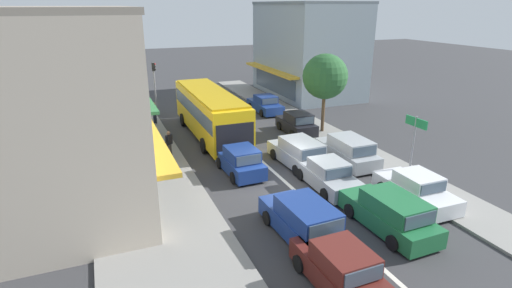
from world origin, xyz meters
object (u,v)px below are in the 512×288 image
hatchback_adjacent_lane_lead (241,161)px  wagon_behind_bus_mid (299,153)px  parked_sedan_kerb_front (416,189)px  parked_hatchback_kerb_third (297,124)px  directional_road_sign (415,134)px  traffic_light_downstreet (154,79)px  pedestrian_with_handbag_near (169,143)px  city_bus (210,111)px  parked_wagon_kerb_second (348,151)px  wagon_queue_far_back (304,221)px  hatchback_adjacent_lane_trail (339,268)px  parked_sedan_kerb_rear (265,105)px  pedestrian_browsing_midblock (154,112)px  street_tree_right (325,77)px  wagon_queue_gap_filler (390,213)px  sedan_behind_bus_near (328,175)px

hatchback_adjacent_lane_lead → wagon_behind_bus_mid: size_ratio=0.82×
parked_sedan_kerb_front → parked_hatchback_kerb_third: 11.57m
directional_road_sign → traffic_light_downstreet: bearing=116.4°
wagon_behind_bus_mid → pedestrian_with_handbag_near: bearing=151.4°
city_bus → traffic_light_downstreet: 8.80m
parked_wagon_kerb_second → wagon_behind_bus_mid: bearing=165.8°
parked_hatchback_kerb_third → pedestrian_with_handbag_near: (-9.43, -1.82, 0.36)m
hatchback_adjacent_lane_lead → pedestrian_with_handbag_near: 4.78m
wagon_queue_far_back → hatchback_adjacent_lane_trail: bearing=-96.2°
parked_sedan_kerb_rear → pedestrian_with_handbag_near: bearing=-140.1°
hatchback_adjacent_lane_lead → traffic_light_downstreet: (-2.15, 15.23, 2.15)m
parked_sedan_kerb_front → pedestrian_with_handbag_near: 13.69m
city_bus → directional_road_sign: (7.36, -11.28, 0.80)m
parked_hatchback_kerb_third → directional_road_sign: 10.10m
wagon_behind_bus_mid → parked_hatchback_kerb_third: (2.71, 5.48, -0.04)m
city_bus → pedestrian_browsing_midblock: (-3.15, 4.41, -0.81)m
city_bus → pedestrian_browsing_midblock: 5.48m
hatchback_adjacent_lane_trail → street_tree_right: 17.15m
city_bus → hatchback_adjacent_lane_lead: city_bus is taller
wagon_queue_gap_filler → directional_road_sign: directional_road_sign is taller
wagon_behind_bus_mid → traffic_light_downstreet: (-5.66, 15.37, 2.11)m
traffic_light_downstreet → city_bus: bearing=-74.1°
directional_road_sign → street_tree_right: (0.39, 9.23, 1.37)m
wagon_queue_far_back → hatchback_adjacent_lane_lead: 6.91m
parked_wagon_kerb_second → parked_sedan_kerb_rear: 12.45m
wagon_queue_gap_filler → parked_sedan_kerb_front: (2.72, 1.47, -0.08)m
hatchback_adjacent_lane_trail → pedestrian_with_handbag_near: (-3.01, 13.45, 0.36)m
wagon_behind_bus_mid → city_bus: bearing=115.1°
traffic_light_downstreet → pedestrian_with_handbag_near: (-1.05, -11.71, -1.79)m
traffic_light_downstreet → street_tree_right: (10.15, -10.46, 1.19)m
parked_sedan_kerb_rear → pedestrian_with_handbag_near: pedestrian_with_handbag_near is taller
parked_hatchback_kerb_third → pedestrian_browsing_midblock: bearing=147.2°
wagon_queue_gap_filler → wagon_queue_far_back: 3.63m
parked_wagon_kerb_second → directional_road_sign: size_ratio=1.26×
pedestrian_with_handbag_near → traffic_light_downstreet: bearing=84.9°
parked_sedan_kerb_rear → directional_road_sign: size_ratio=1.17×
city_bus → hatchback_adjacent_lane_trail: size_ratio=2.92×
traffic_light_downstreet → pedestrian_browsing_midblock: traffic_light_downstreet is taller
parked_wagon_kerb_second → wagon_queue_far_back: bearing=-135.6°
wagon_queue_gap_filler → hatchback_adjacent_lane_trail: bearing=-150.0°
hatchback_adjacent_lane_trail → directional_road_sign: directional_road_sign is taller
wagon_queue_far_back → street_tree_right: (7.86, 11.67, 3.30)m
wagon_queue_gap_filler → parked_sedan_kerb_rear: wagon_queue_gap_filler is taller
parked_sedan_kerb_front → pedestrian_with_handbag_near: (-9.61, 9.74, 0.40)m
hatchback_adjacent_lane_lead → directional_road_sign: bearing=-30.4°
sedan_behind_bus_near → wagon_behind_bus_mid: 3.14m
parked_hatchback_kerb_third → parked_wagon_kerb_second: bearing=-89.0°
city_bus → parked_sedan_kerb_front: bearing=-64.7°
city_bus → parked_sedan_kerb_front: (6.16, -13.04, -1.22)m
parked_wagon_kerb_second → pedestrian_with_handbag_near: bearing=155.4°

